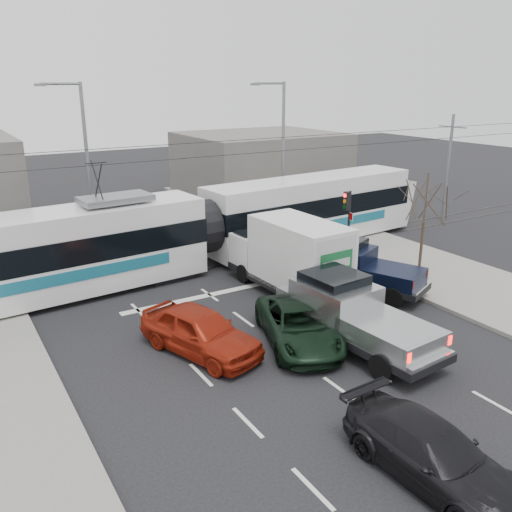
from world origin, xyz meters
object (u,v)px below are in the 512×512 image
tram (201,228)px  bare_tree (426,202)px  street_lamp_near (281,148)px  silver_pickup (350,312)px  box_truck (291,257)px  red_car (200,331)px  navy_pickup (358,267)px  traffic_signal (348,211)px  street_lamp_far (84,157)px  green_car (298,325)px  dark_car (431,453)px

tram → bare_tree: bearing=-46.8°
street_lamp_near → silver_pickup: bearing=-114.6°
box_truck → red_car: bearing=-155.6°
box_truck → navy_pickup: (2.75, -1.30, -0.56)m
traffic_signal → red_car: 12.11m
navy_pickup → bare_tree: bearing=-33.3°
bare_tree → tram: (-7.91, 7.14, -1.77)m
red_car → street_lamp_far: bearing=71.1°
traffic_signal → street_lamp_far: bearing=138.3°
silver_pickup → green_car: size_ratio=1.34×
bare_tree → box_truck: bearing=162.9°
silver_pickup → red_car: 5.36m
bare_tree → green_car: 9.44m
street_lamp_near → box_truck: size_ratio=1.30×
traffic_signal → street_lamp_near: (0.84, 7.50, 2.37)m
box_truck → red_car: size_ratio=1.44×
street_lamp_far → box_truck: street_lamp_far is taller
bare_tree → street_lamp_near: size_ratio=0.56×
traffic_signal → silver_pickup: (-5.87, -7.16, -1.55)m
bare_tree → dark_car: (-9.97, -9.62, -3.10)m
silver_pickup → green_car: silver_pickup is taller
traffic_signal → green_car: traffic_signal is taller
bare_tree → street_lamp_near: 11.58m
navy_pickup → red_car: bearing=167.3°
bare_tree → red_car: size_ratio=1.04×
silver_pickup → dark_car: size_ratio=1.42×
green_car → red_car: 3.53m
bare_tree → green_car: bare_tree is taller
street_lamp_far → silver_pickup: bearing=-74.0°
navy_pickup → red_car: navy_pickup is taller
box_truck → navy_pickup: 3.09m
tram → box_truck: size_ratio=4.07×
tram → dark_car: bearing=-101.7°
bare_tree → street_lamp_far: (-11.79, 13.50, 1.32)m
silver_pickup → dark_car: 7.13m
bare_tree → green_car: (-8.62, -2.31, -3.09)m
bare_tree → navy_pickup: size_ratio=0.87×
navy_pickup → red_car: 8.78m
street_lamp_near → green_car: size_ratio=1.79×
silver_pickup → red_car: (-4.94, 2.05, -0.38)m
dark_car → tram: bearing=80.4°
street_lamp_near → tram: 9.30m
silver_pickup → box_truck: size_ratio=0.98×
bare_tree → red_car: bearing=-174.7°
street_lamp_near → dark_car: bearing=-114.6°
navy_pickup → dark_car: size_ratio=1.21×
green_car → street_lamp_far: bearing=120.7°
street_lamp_near → navy_pickup: street_lamp_near is taller
navy_pickup → red_car: (-8.62, -1.68, -0.31)m
green_car → dark_car: (-1.35, -7.32, -0.01)m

